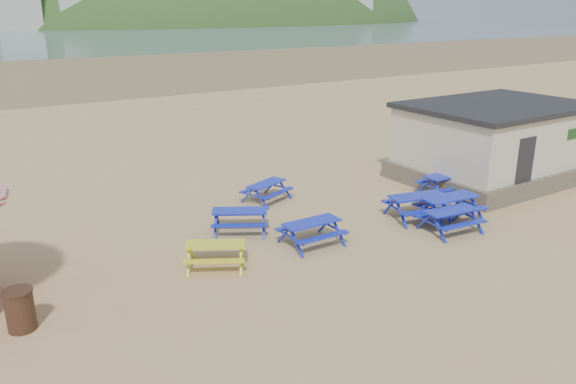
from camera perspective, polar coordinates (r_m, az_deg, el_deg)
ground at (r=17.50m, az=0.86°, el=-4.78°), size 400.00×400.00×0.00m
wet_sand at (r=69.29m, az=-25.81°, el=10.87°), size 400.00×400.00×0.00m
picnic_table_blue_a at (r=20.79m, az=-2.20°, el=0.03°), size 2.00×1.81×0.69m
picnic_table_blue_b at (r=17.99m, az=-4.90°, el=-2.93°), size 2.21×2.09×0.73m
picnic_table_blue_c at (r=22.27m, az=15.87°, el=0.75°), size 1.95×1.57×0.81m
picnic_table_blue_d at (r=16.99m, az=2.40°, el=-4.17°), size 1.78×1.44×0.74m
picnic_table_blue_e at (r=19.65m, az=16.09°, el=-1.59°), size 2.07×1.72×0.82m
picnic_table_blue_f at (r=18.67m, az=16.18°, el=-2.80°), size 1.91×1.60×0.74m
picnic_table_yellow at (r=15.72m, az=-7.37°, el=-6.35°), size 2.08×1.96×0.69m
litter_bin at (r=14.00m, az=-25.58°, el=-10.73°), size 0.66×0.66×0.97m
amenity_block at (r=24.76m, az=20.23°, el=4.84°), size 7.40×5.40×3.15m
headland_town at (r=262.96m, az=-11.09°, el=14.35°), size 264.00×144.00×108.00m
picnic_table_blue_g at (r=19.53m, az=12.99°, el=-1.47°), size 2.26×1.98×0.82m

